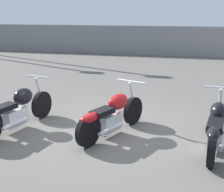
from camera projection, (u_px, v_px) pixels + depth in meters
The scene contains 5 objects.
ground_plane at pixel (109, 131), 6.06m from camera, with size 60.00×60.00×0.00m, color #5B5954.
fence_back at pixel (163, 41), 16.29m from camera, with size 40.00×0.04×1.52m.
motorcycle_slot_1 at pixel (16, 110), 6.07m from camera, with size 0.70×2.08×0.96m.
motorcycle_slot_2 at pixel (112, 115), 5.80m from camera, with size 0.97×1.87×0.94m.
motorcycle_slot_3 at pixel (216, 127), 5.18m from camera, with size 0.57×1.97×0.95m.
Camera 1 is at (1.46, -5.48, 2.26)m, focal length 50.00 mm.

